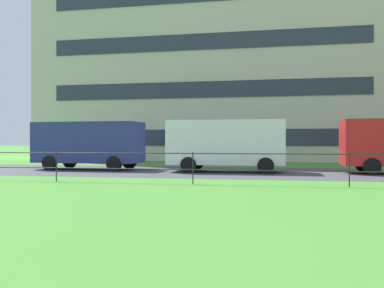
% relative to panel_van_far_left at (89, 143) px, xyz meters
% --- Properties ---
extents(street_strip, '(80.00, 7.49, 0.01)m').
position_rel_panel_van_far_left_xyz_m(street_strip, '(8.60, -0.40, -1.27)').
color(street_strip, '#424247').
rests_on(street_strip, ground).
extents(park_fence, '(32.36, 0.04, 1.00)m').
position_rel_panel_van_far_left_xyz_m(park_fence, '(8.60, -6.15, -0.60)').
color(park_fence, '#232328').
rests_on(park_fence, ground).
extents(panel_van_far_left, '(5.06, 2.22, 2.24)m').
position_rel_panel_van_far_left_xyz_m(panel_van_far_left, '(0.00, 0.00, 0.00)').
color(panel_van_far_left, navy).
rests_on(panel_van_far_left, ground).
extents(panel_van_left, '(5.06, 2.22, 2.24)m').
position_rel_panel_van_far_left_xyz_m(panel_van_left, '(6.62, -0.41, 0.00)').
color(panel_van_left, white).
rests_on(panel_van_left, ground).
extents(apartment_building_background, '(25.95, 14.19, 19.80)m').
position_rel_panel_van_far_left_xyz_m(apartment_building_background, '(3.75, 16.81, 8.63)').
color(apartment_building_background, beige).
rests_on(apartment_building_background, ground).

